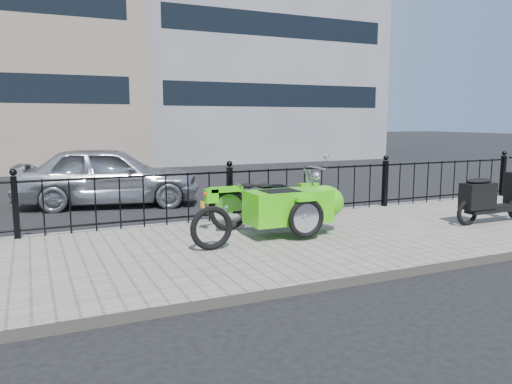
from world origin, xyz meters
name	(u,v)px	position (x,y,z in m)	size (l,w,h in m)	color
ground	(260,242)	(0.00, 0.00, 0.00)	(120.00, 120.00, 0.00)	black
sidewalk	(274,245)	(0.00, -0.50, 0.06)	(30.00, 3.80, 0.12)	slate
curb	(227,221)	(0.00, 1.44, 0.06)	(30.00, 0.10, 0.12)	gray
iron_fence	(230,194)	(0.00, 1.30, 0.59)	(14.11, 0.11, 1.08)	black
building_grey	(244,8)	(7.00, 16.99, 7.50)	(12.00, 8.01, 15.00)	gray
motorcycle_sidecar	(294,204)	(0.53, -0.14, 0.59)	(2.28, 1.48, 0.98)	black
scooter	(489,198)	(4.03, -0.86, 0.56)	(1.69, 0.49, 1.14)	black
spare_tire	(211,228)	(-1.02, -0.60, 0.43)	(0.62, 0.62, 0.09)	black
sedan_car	(109,176)	(-1.66, 4.49, 0.68)	(1.61, 3.99, 1.36)	#AFB2B7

